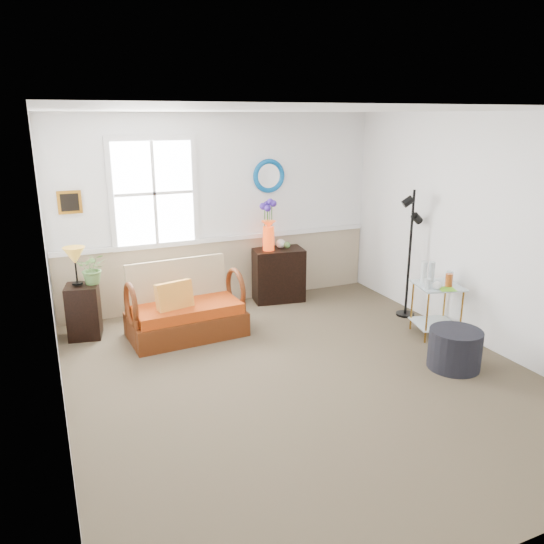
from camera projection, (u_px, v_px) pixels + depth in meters
name	position (u px, v px, depth m)	size (l,w,h in m)	color
floor	(303.00, 377.00, 5.39)	(4.50, 5.00, 0.01)	brown
ceiling	(307.00, 110.00, 4.65)	(4.50, 5.00, 0.01)	white
walls	(305.00, 253.00, 5.02)	(4.51, 5.01, 2.60)	white
wainscot	(223.00, 271.00, 7.44)	(4.46, 0.02, 0.90)	tan
chair_rail	(223.00, 239.00, 7.30)	(4.46, 0.04, 0.06)	white
window	(154.00, 193.00, 6.76)	(1.14, 0.06, 1.44)	white
picture	(70.00, 202.00, 6.39)	(0.28, 0.03, 0.28)	#C0791E
mirror	(269.00, 176.00, 7.34)	(0.47, 0.47, 0.07)	#0470C2
loveseat	(185.00, 301.00, 6.30)	(1.34, 0.76, 0.88)	#5A250B
throw_pillow	(175.00, 300.00, 6.13)	(0.43, 0.11, 0.43)	orange
lamp_stand	(84.00, 311.00, 6.29)	(0.36, 0.36, 0.65)	black
table_lamp	(76.00, 266.00, 6.13)	(0.25, 0.25, 0.46)	#AF7F27
potted_plant	(93.00, 272.00, 6.22)	(0.34, 0.38, 0.29)	#578242
cabinet	(278.00, 274.00, 7.56)	(0.70, 0.45, 0.75)	black
flower_vase	(269.00, 226.00, 7.29)	(0.20, 0.20, 0.69)	red
side_table	(436.00, 310.00, 6.34)	(0.50, 0.50, 0.64)	#BC842A
tabletop_items	(438.00, 275.00, 6.19)	(0.44, 0.44, 0.27)	silver
floor_lamp	(410.00, 255.00, 6.82)	(0.24, 0.24, 1.67)	black
ottoman	(455.00, 349.00, 5.54)	(0.54, 0.54, 0.42)	black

